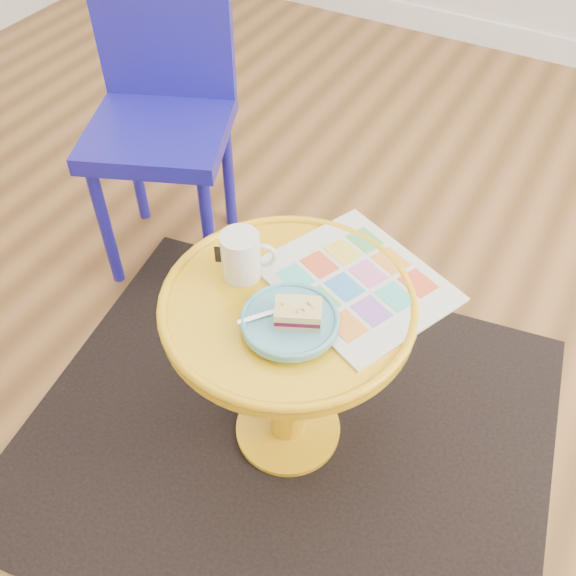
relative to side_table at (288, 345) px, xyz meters
The scene contains 10 objects.
floor 0.66m from the side_table, 140.46° to the left, with size 4.00×4.00×0.00m, color brown.
room_walls 1.99m from the side_table, 136.55° to the left, with size 4.00×4.00×4.00m.
rug 0.35m from the side_table, behind, with size 1.30×1.10×0.01m, color black.
side_table is the anchor object (origin of this frame).
chair 0.85m from the side_table, 144.62° to the left, with size 0.51×0.51×0.88m.
newspaper 0.21m from the side_table, 50.19° to the left, with size 0.35×0.30×0.01m, color silver.
mug 0.23m from the side_table, 169.72° to the left, with size 0.11×0.08×0.11m.
plate 0.17m from the side_table, 57.60° to the right, with size 0.19×0.19×0.02m.
cake_slice 0.20m from the side_table, 45.81° to the right, with size 0.11×0.09×0.04m.
fork 0.18m from the side_table, 84.90° to the right, with size 0.10×0.12×0.00m.
Camera 1 is at (0.86, -1.12, 1.46)m, focal length 40.00 mm.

